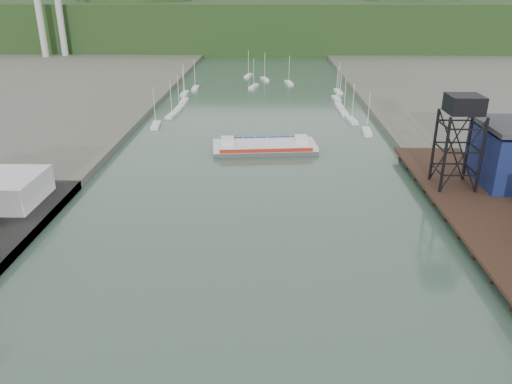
{
  "coord_description": "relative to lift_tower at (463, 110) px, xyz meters",
  "views": [
    {
      "loc": [
        2.68,
        -24.74,
        34.82
      ],
      "look_at": [
        0.66,
        49.52,
        4.0
      ],
      "focal_mm": 35.0,
      "sensor_mm": 36.0,
      "label": 1
    }
  ],
  "objects": [
    {
      "name": "east_pier",
      "position": [
        2.0,
        -13.0,
        -13.75
      ],
      "size": [
        14.0,
        70.0,
        2.45
      ],
      "color": "black",
      "rests_on": "ground"
    },
    {
      "name": "lift_tower",
      "position": [
        0.0,
        0.0,
        0.0
      ],
      "size": [
        6.5,
        6.5,
        16.0
      ],
      "color": "black",
      "rests_on": "east_pier"
    },
    {
      "name": "marina_sailboats",
      "position": [
        -34.92,
        80.46,
        -15.3
      ],
      "size": [
        57.71,
        92.65,
        0.9
      ],
      "color": "silver",
      "rests_on": "ground"
    },
    {
      "name": "distant_hills",
      "position": [
        -38.98,
        243.35,
        -5.27
      ],
      "size": [
        500.0,
        120.0,
        80.0
      ],
      "color": "black",
      "rests_on": "ground"
    },
    {
      "name": "chain_ferry",
      "position": [
        -33.33,
        25.83,
        -14.69
      ],
      "size": [
        24.09,
        11.65,
        3.35
      ],
      "rotation": [
        0.0,
        0.0,
        0.1
      ],
      "color": "#454547",
      "rests_on": "ground"
    }
  ]
}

